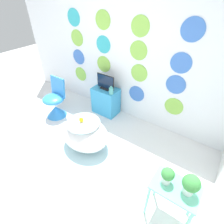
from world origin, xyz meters
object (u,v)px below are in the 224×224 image
Objects in this scene: vase at (111,91)px; potted_plant_right at (191,184)px; chair at (55,104)px; potted_plant_left at (168,175)px; bathtub at (85,134)px; tv at (105,83)px.

vase is 0.64× the size of potted_plant_right.
potted_plant_left is (2.49, -0.57, 0.43)m from chair.
vase is (0.97, 0.58, 0.37)m from chair.
chair is at bearing 168.29° from potted_plant_right.
bathtub is at bearing -15.15° from chair.
chair is 3.30× the size of potted_plant_right.
potted_plant_left is at bearing -37.26° from vase.
potted_plant_right reaches higher than bathtub.
tv is (0.77, 0.68, 0.43)m from chair.
potted_plant_left is at bearing -11.31° from bathtub.
chair is 1.12m from tv.
tv is 2.30m from potted_plant_right.
tv reaches higher than vase.
vase is at bearing 142.74° from potted_plant_left.
tv is at bearing 153.70° from vase.
bathtub is 1.10m from chair.
chair is 5.14× the size of vase.
vase is 2.08m from potted_plant_right.
bathtub is at bearing -84.17° from vase.
tv is 2.13m from potted_plant_left.
tv reaches higher than potted_plant_left.
tv is at bearing 143.90° from potted_plant_left.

